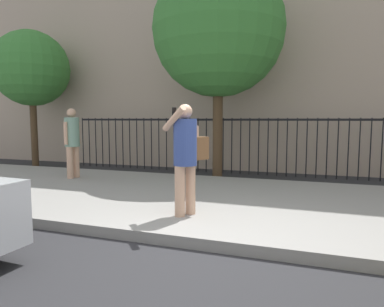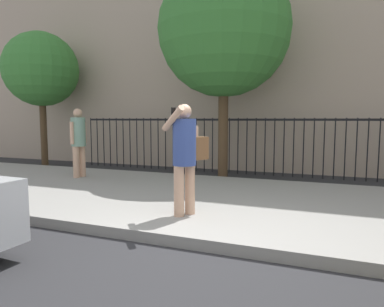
% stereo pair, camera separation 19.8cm
% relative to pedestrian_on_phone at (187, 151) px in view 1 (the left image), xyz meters
% --- Properties ---
extents(ground_plane, '(60.00, 60.00, 0.00)m').
position_rel_pedestrian_on_phone_xyz_m(ground_plane, '(0.43, -0.92, -1.09)').
color(ground_plane, '#28282B').
extents(sidewalk, '(28.00, 4.40, 0.15)m').
position_rel_pedestrian_on_phone_xyz_m(sidewalk, '(0.43, 1.28, -1.02)').
color(sidewalk, gray).
rests_on(sidewalk, ground).
extents(building_facade, '(28.00, 4.00, 9.98)m').
position_rel_pedestrian_on_phone_xyz_m(building_facade, '(0.43, 7.58, 3.89)').
color(building_facade, tan).
rests_on(building_facade, ground).
extents(iron_fence, '(12.03, 0.04, 1.60)m').
position_rel_pedestrian_on_phone_xyz_m(iron_fence, '(0.43, 4.98, -0.07)').
color(iron_fence, black).
rests_on(iron_fence, ground).
extents(pedestrian_on_phone, '(0.60, 0.72, 1.63)m').
position_rel_pedestrian_on_phone_xyz_m(pedestrian_on_phone, '(0.00, 0.00, 0.00)').
color(pedestrian_on_phone, tan).
rests_on(pedestrian_on_phone, sidewalk).
extents(pedestrian_walking, '(0.38, 0.49, 1.67)m').
position_rel_pedestrian_on_phone_xyz_m(pedestrian_walking, '(-3.71, 2.12, 0.01)').
color(pedestrian_walking, tan).
rests_on(pedestrian_walking, sidewalk).
extents(street_tree_near, '(2.42, 2.42, 4.41)m').
position_rel_pedestrian_on_phone_xyz_m(street_tree_near, '(-6.97, 4.29, 2.09)').
color(street_tree_near, '#4C3823').
rests_on(street_tree_near, ground).
extents(street_tree_mid, '(3.37, 3.37, 5.50)m').
position_rel_pedestrian_on_phone_xyz_m(street_tree_mid, '(-0.64, 4.04, 2.71)').
color(street_tree_mid, '#4C3823').
rests_on(street_tree_mid, ground).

